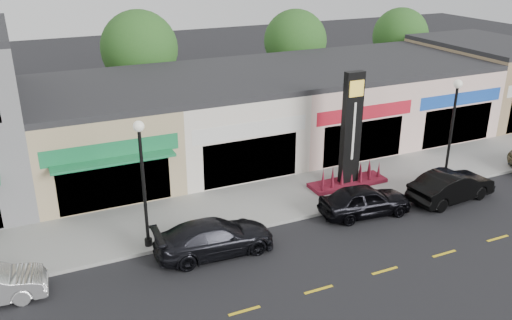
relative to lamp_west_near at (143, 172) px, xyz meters
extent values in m
plane|color=black|center=(8.00, -2.50, -3.48)|extent=(120.00, 120.00, 0.00)
cube|color=gray|center=(8.00, 1.85, -3.40)|extent=(52.00, 4.30, 0.15)
cube|color=gray|center=(8.00, -0.40, -3.40)|extent=(52.00, 0.20, 0.15)
cube|color=tan|center=(-0.50, 9.00, -1.23)|extent=(7.00, 10.00, 4.50)
cube|color=#262628|center=(-0.50, 9.00, 1.17)|extent=(7.00, 10.00, 0.30)
cube|color=black|center=(-0.50, 4.05, -2.08)|extent=(5.25, 0.10, 2.40)
cube|color=#1A7744|center=(-0.50, 4.05, -0.38)|extent=(6.30, 0.12, 0.80)
cube|color=#1A7744|center=(-0.50, 3.60, -0.78)|extent=(5.60, 0.90, 0.12)
cube|color=silver|center=(6.50, 9.00, -1.23)|extent=(7.00, 10.00, 4.50)
cube|color=#262628|center=(6.50, 9.00, 1.17)|extent=(7.00, 10.00, 0.30)
cube|color=black|center=(6.50, 4.05, -2.08)|extent=(5.25, 0.10, 2.40)
cube|color=silver|center=(6.50, 4.05, -0.38)|extent=(6.30, 0.12, 0.80)
cube|color=beige|center=(13.50, 9.00, -1.23)|extent=(7.00, 10.00, 4.50)
cube|color=#262628|center=(13.50, 9.00, 1.17)|extent=(7.00, 10.00, 0.30)
cube|color=black|center=(13.50, 4.05, -2.08)|extent=(5.25, 0.10, 2.40)
cube|color=red|center=(13.50, 4.05, -0.38)|extent=(6.30, 0.12, 0.80)
cube|color=beige|center=(20.50, 9.00, -1.23)|extent=(7.00, 10.00, 4.50)
cube|color=#262628|center=(20.50, 9.00, 1.17)|extent=(7.00, 10.00, 0.30)
cube|color=black|center=(20.50, 4.05, -2.08)|extent=(5.25, 0.10, 2.40)
cube|color=blue|center=(20.50, 4.05, -0.38)|extent=(6.30, 0.12, 0.80)
cube|color=#8C7651|center=(27.50, 9.00, -0.98)|extent=(7.00, 10.00, 5.00)
cube|color=#262628|center=(27.50, 9.00, 1.67)|extent=(7.00, 10.00, 0.30)
cylinder|color=#382619|center=(4.00, 17.00, -1.90)|extent=(0.36, 0.36, 3.15)
sphere|color=#1A4D18|center=(4.00, 17.00, 1.75)|extent=(5.20, 5.20, 5.20)
cylinder|color=#382619|center=(16.00, 17.00, -1.99)|extent=(0.36, 0.36, 2.97)
sphere|color=#1A4D18|center=(16.00, 17.00, 1.42)|extent=(4.80, 4.80, 4.80)
cylinder|color=#382619|center=(26.00, 17.00, -2.08)|extent=(0.36, 0.36, 2.80)
sphere|color=#1A4D18|center=(26.00, 17.00, 1.16)|extent=(4.60, 4.60, 4.60)
cylinder|color=black|center=(0.00, 0.00, -3.18)|extent=(0.32, 0.32, 0.30)
cylinder|color=black|center=(0.00, 0.00, -0.68)|extent=(0.14, 0.14, 5.00)
sphere|color=silver|center=(0.00, 0.00, 1.92)|extent=(0.44, 0.44, 0.44)
cylinder|color=black|center=(16.00, 0.00, -3.18)|extent=(0.32, 0.32, 0.30)
cylinder|color=black|center=(16.00, 0.00, -0.68)|extent=(0.14, 0.14, 5.00)
sphere|color=silver|center=(16.00, 0.00, 1.92)|extent=(0.44, 0.44, 0.44)
cube|color=#540E1E|center=(11.00, 1.70, -3.23)|extent=(4.20, 1.30, 0.20)
cube|color=black|center=(11.00, 1.70, -0.33)|extent=(1.00, 0.40, 6.00)
cube|color=yellow|center=(11.00, 1.48, 1.87)|extent=(0.80, 0.05, 0.80)
cube|color=silver|center=(11.00, 1.48, -0.33)|extent=(0.12, 0.04, 3.00)
imported|color=black|center=(2.40, -1.48, -2.75)|extent=(2.16, 5.03, 1.45)
imported|color=black|center=(10.00, -1.23, -2.74)|extent=(2.19, 4.50, 1.48)
imported|color=black|center=(14.78, -1.72, -2.71)|extent=(2.04, 4.76, 1.53)
camera|label=1|loc=(-4.07, -19.81, 8.51)|focal=38.00mm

